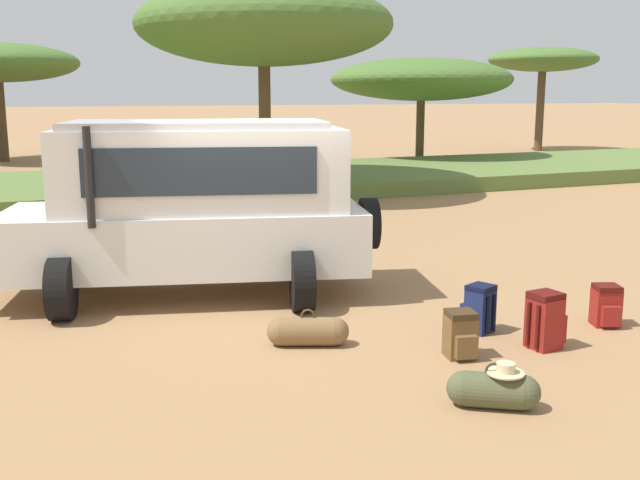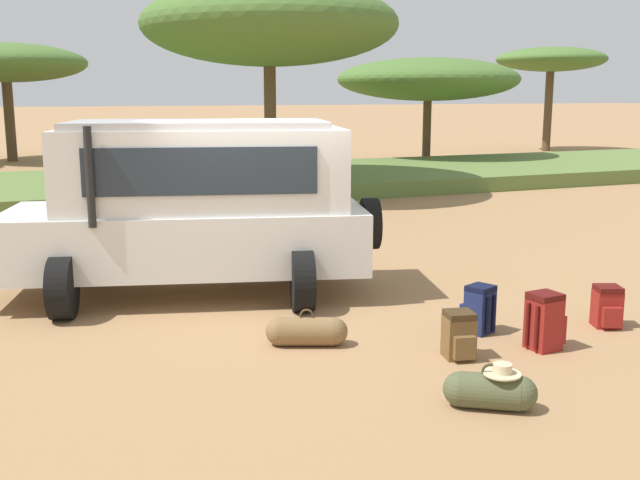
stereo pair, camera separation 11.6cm
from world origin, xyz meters
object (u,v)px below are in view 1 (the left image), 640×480
Objects in this scene: backpack_beside_front_wheel at (479,309)px; backpack_near_rear_wheel at (461,335)px; backpack_outermost at (606,306)px; duffel_bag_low_black_case at (494,390)px; acacia_tree_right_mid at (264,25)px; duffel_bag_soft_canvas at (308,331)px; backpack_cluster_center at (545,321)px; acacia_tree_far_right at (421,80)px; acacia_tree_distant_right at (543,60)px; safari_vehicle at (193,204)px.

backpack_near_rear_wheel is at bearing -136.80° from backpack_beside_front_wheel.
duffel_bag_low_black_case is at bearing -151.63° from backpack_outermost.
duffel_bag_soft_canvas is at bearing -107.06° from acacia_tree_right_mid.
backpack_near_rear_wheel is at bearing -100.22° from acacia_tree_right_mid.
duffel_bag_low_black_case is at bearing -143.30° from backpack_cluster_center.
acacia_tree_far_right is (10.56, 18.65, 3.06)m from backpack_near_rear_wheel.
backpack_cluster_center is 1.27× the size of backpack_outermost.
backpack_outermost is 0.10× the size of acacia_tree_distant_right.
acacia_tree_far_right is 1.33× the size of acacia_tree_distant_right.
duffel_bag_soft_canvas is at bearing 170.37° from backpack_beside_front_wheel.
acacia_tree_right_mid reaches higher than backpack_cluster_center.
safari_vehicle is at bearing 107.54° from duffel_bag_low_black_case.
acacia_tree_distant_right reaches higher than backpack_beside_front_wheel.
acacia_tree_right_mid is (2.85, 14.47, 4.42)m from duffel_bag_low_black_case.
safari_vehicle reaches higher than backpack_outermost.
acacia_tree_far_right reaches higher than backpack_outermost.
backpack_cluster_center is 0.09× the size of acacia_tree_right_mid.
backpack_beside_front_wheel is 0.96m from backpack_near_rear_wheel.
acacia_tree_far_right is (11.92, 17.65, 3.15)m from duffel_bag_soft_canvas.
duffel_bag_low_black_case is at bearing -101.15° from acacia_tree_right_mid.
backpack_beside_front_wheel is 0.65× the size of duffel_bag_soft_canvas.
backpack_outermost is at bearing -38.37° from safari_vehicle.
backpack_near_rear_wheel is at bearing -61.09° from safari_vehicle.
acacia_tree_distant_right is (19.46, 22.76, 4.08)m from backpack_beside_front_wheel.
safari_vehicle is at bearing 132.28° from backpack_beside_front_wheel.
acacia_tree_right_mid is (3.75, 12.23, 4.43)m from duffel_bag_soft_canvas.
acacia_tree_right_mid is at bearing -146.44° from acacia_tree_far_right.
safari_vehicle is 8.47× the size of backpack_cluster_center.
acacia_tree_distant_right reaches higher than backpack_cluster_center.
backpack_beside_front_wheel reaches higher than backpack_near_rear_wheel.
backpack_cluster_center is at bearing -95.79° from acacia_tree_right_mid.
acacia_tree_distant_right is (9.60, 4.76, 1.05)m from acacia_tree_far_right.
backpack_beside_front_wheel is 0.84m from backpack_cluster_center.
backpack_outermost is at bearing -90.50° from acacia_tree_right_mid.
duffel_bag_low_black_case is (-0.47, -1.24, -0.08)m from backpack_near_rear_wheel.
backpack_outermost is 0.07× the size of acacia_tree_far_right.
acacia_tree_far_right is (12.56, 15.02, 2.02)m from safari_vehicle.
acacia_tree_right_mid is at bearing 89.50° from backpack_outermost.
safari_vehicle is 0.74× the size of acacia_tree_right_mid.
duffel_bag_soft_canvas is 13.53m from acacia_tree_right_mid.
backpack_beside_front_wheel is at bearing 113.33° from backpack_cluster_center.
safari_vehicle reaches higher than backpack_beside_front_wheel.
acacia_tree_far_right is at bearing 55.96° from duffel_bag_soft_canvas.
backpack_near_rear_wheel is at bearing -119.51° from acacia_tree_far_right.
safari_vehicle is 6.18× the size of duffel_bag_soft_canvas.
acacia_tree_far_right is at bearing 63.10° from backpack_cluster_center.
acacia_tree_distant_right is at bearing 29.81° from acacia_tree_right_mid.
backpack_outermost is at bearing 16.26° from backpack_cluster_center.
acacia_tree_distant_right reaches higher than acacia_tree_far_right.
safari_vehicle reaches higher than duffel_bag_low_black_case.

